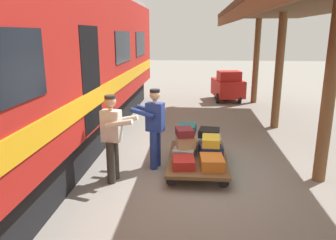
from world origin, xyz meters
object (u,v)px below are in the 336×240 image
Objects in this scene: suitcase_slate_roller at (185,144)px; porter_in_overalls at (154,126)px; baggage_tug at (228,86)px; porter_by_door at (113,136)px; suitcase_maroon_trunk at (185,132)px; suitcase_brown_leather at (186,137)px; train_car at (17,73)px; suitcase_navy_fabric at (211,151)px; suitcase_red_plastic at (184,162)px; suitcase_orange_carryall at (212,162)px; luggage_cart at (197,158)px; suitcase_teal_softside at (187,129)px; suitcase_tan_vintage at (186,141)px; suitcase_yellow_case at (211,141)px; suitcase_black_hardshell at (209,133)px; suitcase_cream_canvas at (210,142)px; suitcase_gray_aluminum at (185,152)px.

suitcase_slate_roller is 0.30× the size of porter_in_overalls.
porter_by_door is at bearing 70.40° from baggage_tug.
suitcase_slate_roller is at bearing -90.58° from suitcase_maroon_trunk.
suitcase_brown_leather is 0.25× the size of porter_by_door.
train_car reaches higher than baggage_tug.
train_car is at bearing 58.20° from baggage_tug.
suitcase_slate_roller is at bearing -136.39° from porter_by_door.
train_car is at bearing 6.35° from suitcase_maroon_trunk.
train_car is 2.92m from porter_in_overalls.
suitcase_navy_fabric is 0.99× the size of suitcase_red_plastic.
luggage_cart is at bearing -64.50° from suitcase_orange_carryall.
suitcase_orange_carryall is 1.97m from porter_by_door.
suitcase_teal_softside is (0.51, -0.62, 0.30)m from suitcase_navy_fabric.
suitcase_tan_vintage reaches higher than suitcase_brown_leather.
suitcase_yellow_case is (-3.85, -0.35, -1.42)m from train_car.
suitcase_black_hardshell is 2.28m from porter_by_door.
luggage_cart is 0.65m from suitcase_slate_roller.
suitcase_cream_canvas is at bearing -135.01° from suitcase_maroon_trunk.
suitcase_slate_roller is (-3.31, -0.92, -1.70)m from train_car.
suitcase_cream_canvas is 1.31× the size of suitcase_maroon_trunk.
suitcase_slate_roller is (0.27, -0.57, 0.12)m from luggage_cart.
suitcase_orange_carryall is (-3.85, 0.23, -1.67)m from train_car.
porter_in_overalls reaches higher than suitcase_black_hardshell.
suitcase_gray_aluminum is 0.23m from suitcase_tan_vintage.
suitcase_tan_vintage is (-3.32, -0.38, -1.46)m from train_car.
suitcase_brown_leather is at bearing -95.28° from suitcase_slate_roller.
suitcase_yellow_case is at bearing 178.41° from suitcase_maroon_trunk.
suitcase_teal_softside reaches higher than suitcase_red_plastic.
suitcase_yellow_case is (0.00, -0.58, 0.25)m from suitcase_orange_carryall.
suitcase_yellow_case reaches higher than suitcase_slate_roller.
train_car is 3.55m from suitcase_maroon_trunk.
suitcase_slate_roller is 1.17× the size of suitcase_teal_softside.
suitcase_cream_canvas reaches higher than suitcase_red_plastic.
suitcase_brown_leather is at bearing -90.73° from suitcase_maroon_trunk.
suitcase_tan_vintage is (0.53, -0.61, 0.21)m from suitcase_orange_carryall.
porter_by_door reaches higher than suitcase_gray_aluminum.
suitcase_tan_vintage reaches higher than suitcase_gray_aluminum.
luggage_cart is at bearing 65.68° from suitcase_black_hardshell.
train_car is 3.73m from suitcase_gray_aluminum.
train_car is 8.95× the size of baggage_tug.
porter_in_overalls is at bearing -0.98° from suitcase_tan_vintage.
suitcase_yellow_case is (0.00, -0.01, 0.22)m from suitcase_navy_fabric.
suitcase_maroon_trunk is 7.72m from baggage_tug.
suitcase_gray_aluminum is 0.32× the size of porter_by_door.
suitcase_teal_softside reaches higher than luggage_cart.
train_car is 39.53× the size of suitcase_brown_leather.
suitcase_black_hardshell reaches higher than suitcase_navy_fabric.
suitcase_teal_softside is at bearing -91.50° from suitcase_tan_vintage.
suitcase_cream_canvas reaches higher than suitcase_slate_roller.
porter_by_door reaches higher than luggage_cart.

